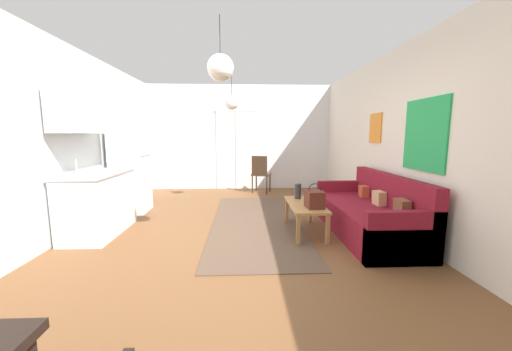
% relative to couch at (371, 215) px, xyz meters
% --- Properties ---
extents(ground_plane, '(5.30, 8.36, 0.10)m').
position_rel_couch_xyz_m(ground_plane, '(-1.92, -0.25, -0.32)').
color(ground_plane, brown).
extents(wall_back, '(4.90, 0.13, 2.69)m').
position_rel_couch_xyz_m(wall_back, '(-1.92, 3.68, 1.06)').
color(wall_back, silver).
rests_on(wall_back, ground_plane).
extents(wall_right, '(0.12, 7.96, 2.69)m').
position_rel_couch_xyz_m(wall_right, '(0.48, -0.25, 1.07)').
color(wall_right, silver).
rests_on(wall_right, ground_plane).
extents(wall_left, '(0.12, 7.96, 2.69)m').
position_rel_couch_xyz_m(wall_left, '(-4.32, -0.25, 1.07)').
color(wall_left, silver).
rests_on(wall_left, ground_plane).
extents(area_rug, '(1.40, 3.59, 0.01)m').
position_rel_couch_xyz_m(area_rug, '(-1.62, 0.62, -0.27)').
color(area_rug, brown).
rests_on(area_rug, ground_plane).
extents(couch, '(0.86, 2.14, 0.86)m').
position_rel_couch_xyz_m(couch, '(0.00, 0.00, 0.00)').
color(couch, maroon).
rests_on(couch, ground_plane).
extents(coffee_table, '(0.47, 1.05, 0.43)m').
position_rel_couch_xyz_m(coffee_table, '(-0.93, 0.10, 0.10)').
color(coffee_table, '#A87542').
rests_on(coffee_table, ground_plane).
extents(bamboo_vase, '(0.10, 0.10, 0.46)m').
position_rel_couch_xyz_m(bamboo_vase, '(-0.98, 0.43, 0.28)').
color(bamboo_vase, '#2D2D33').
rests_on(bamboo_vase, coffee_table).
extents(handbag, '(0.24, 0.28, 0.34)m').
position_rel_couch_xyz_m(handbag, '(-0.86, -0.14, 0.28)').
color(handbag, '#512319').
rests_on(handbag, coffee_table).
extents(refrigerator, '(0.60, 0.58, 1.69)m').
position_rel_couch_xyz_m(refrigerator, '(-3.90, 1.38, 0.57)').
color(refrigerator, white).
rests_on(refrigerator, ground_plane).
extents(kitchen_counter, '(0.63, 1.22, 2.03)m').
position_rel_couch_xyz_m(kitchen_counter, '(-3.95, 0.19, 0.48)').
color(kitchen_counter, silver).
rests_on(kitchen_counter, ground_plane).
extents(accent_chair, '(0.53, 0.51, 0.92)m').
position_rel_couch_xyz_m(accent_chair, '(-1.41, 2.99, 0.24)').
color(accent_chair, '#382619').
rests_on(accent_chair, ground_plane).
extents(pendant_lamp_near, '(0.29, 0.29, 0.69)m').
position_rel_couch_xyz_m(pendant_lamp_near, '(-2.07, -0.67, 1.87)').
color(pendant_lamp_near, black).
extents(pendant_lamp_far, '(0.27, 0.27, 0.80)m').
position_rel_couch_xyz_m(pendant_lamp_far, '(-2.04, 1.68, 1.76)').
color(pendant_lamp_far, black).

